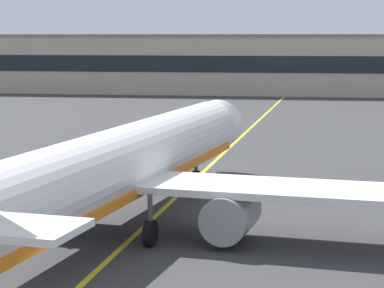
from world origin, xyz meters
TOP-DOWN VIEW (x-y plane):
  - taxiway_centreline at (0.00, 30.00)m, footprint 7.66×179.86m
  - airliner_foreground at (-1.86, 11.78)m, footprint 32.36×41.45m
  - terminal_building at (10.08, 112.49)m, footprint 140.26×12.40m

SIDE VIEW (x-z plane):
  - taxiway_centreline at x=0.00m, z-range 0.00..0.01m
  - airliner_foreground at x=-1.86m, z-range -2.46..9.19m
  - terminal_building at x=10.08m, z-range 0.01..10.39m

